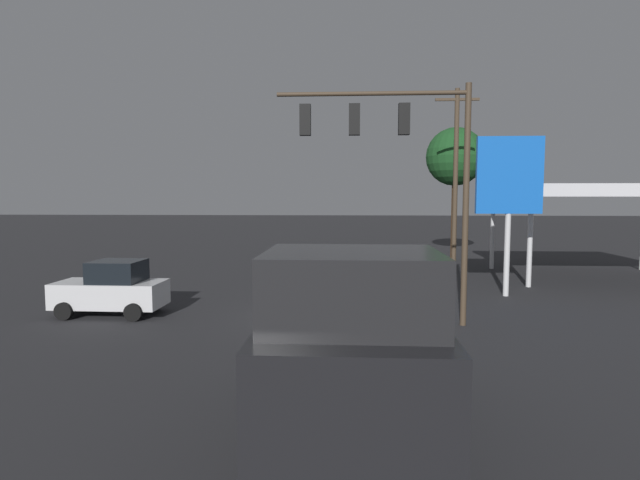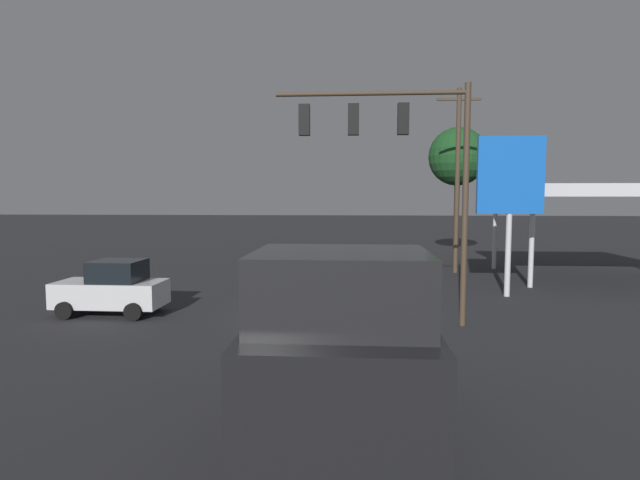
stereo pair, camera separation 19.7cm
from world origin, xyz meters
name	(u,v)px [view 2 (the right image)]	position (x,y,z in m)	size (l,w,h in m)	color
ground_plane	(316,316)	(0.00, 0.00, 0.00)	(200.00, 200.00, 0.00)	#262628
traffic_signal_assembly	(398,149)	(-2.74, 0.95, 5.80)	(6.26, 0.43, 7.87)	#473828
utility_pole	(457,177)	(-7.06, -10.82, 5.38)	(2.40, 0.26, 10.19)	#473828
gas_station_canopy	(597,192)	(-13.95, -9.45, 4.51)	(9.82, 7.34, 4.86)	silver
price_sign	(510,181)	(-7.89, -4.13, 4.90)	(2.76, 0.27, 6.78)	silver
delivery_truck	(344,353)	(-1.15, 9.50, 1.69)	(2.58, 6.81, 3.58)	black
hatchback_crossing	(113,288)	(7.38, 0.18, 0.95)	(3.82, 1.99, 1.97)	silver
street_tree	(458,157)	(-8.30, -16.96, 6.91)	(3.91, 3.91, 8.92)	#4C331E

